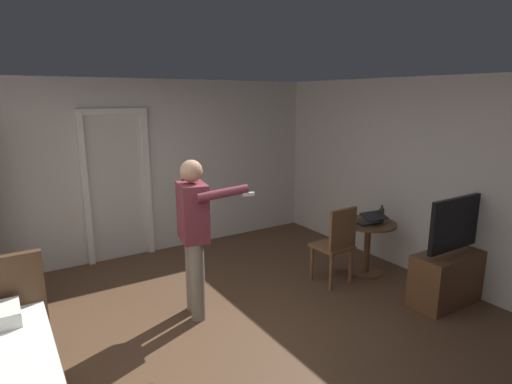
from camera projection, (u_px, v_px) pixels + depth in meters
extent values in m
plane|color=brown|center=(214.00, 346.00, 3.90)|extent=(6.65, 6.65, 0.00)
cube|color=beige|center=(124.00, 170.00, 5.89)|extent=(6.28, 0.12, 2.53)
cube|color=beige|center=(431.00, 180.00, 5.22)|extent=(0.12, 5.67, 2.53)
cube|color=white|center=(86.00, 192.00, 5.60)|extent=(0.08, 0.08, 2.05)
cube|color=white|center=(147.00, 185.00, 6.04)|extent=(0.08, 0.08, 2.05)
cube|color=white|center=(112.00, 111.00, 5.58)|extent=(0.93, 0.08, 0.08)
cube|color=brown|center=(452.00, 276.00, 4.73)|extent=(1.09, 0.40, 0.59)
cube|color=black|center=(460.00, 222.00, 4.57)|extent=(1.02, 0.05, 0.59)
cube|color=#2880C6|center=(458.00, 222.00, 4.60)|extent=(0.96, 0.01, 0.53)
cylinder|color=brown|center=(367.00, 249.00, 5.45)|extent=(0.08, 0.08, 0.67)
cylinder|color=brown|center=(365.00, 272.00, 5.52)|extent=(0.43, 0.43, 0.03)
cylinder|color=brown|center=(369.00, 223.00, 5.37)|extent=(0.71, 0.71, 0.03)
cube|color=black|center=(367.00, 222.00, 5.35)|extent=(0.34, 0.25, 0.02)
cube|color=black|center=(374.00, 216.00, 5.22)|extent=(0.34, 0.23, 0.07)
cube|color=navy|center=(374.00, 216.00, 5.22)|extent=(0.31, 0.20, 0.05)
cylinder|color=black|center=(381.00, 215.00, 5.35)|extent=(0.06, 0.06, 0.18)
cylinder|color=black|center=(382.00, 207.00, 5.32)|extent=(0.03, 0.03, 0.05)
cylinder|color=brown|center=(331.00, 258.00, 5.45)|extent=(0.04, 0.04, 0.45)
cylinder|color=brown|center=(312.00, 263.00, 5.26)|extent=(0.04, 0.04, 0.45)
cylinder|color=brown|center=(351.00, 266.00, 5.18)|extent=(0.04, 0.04, 0.45)
cylinder|color=brown|center=(331.00, 272.00, 4.99)|extent=(0.04, 0.04, 0.45)
cube|color=brown|center=(332.00, 246.00, 5.16)|extent=(0.44, 0.44, 0.04)
cube|color=brown|center=(343.00, 229.00, 4.97)|extent=(0.42, 0.06, 0.50)
cylinder|color=gray|center=(193.00, 274.00, 4.49)|extent=(0.15, 0.15, 0.84)
cylinder|color=gray|center=(198.00, 282.00, 4.29)|extent=(0.15, 0.15, 0.84)
cube|color=brown|center=(193.00, 212.00, 4.23)|extent=(0.33, 0.43, 0.60)
sphere|color=tan|center=(191.00, 171.00, 4.13)|extent=(0.23, 0.23, 0.23)
cylinder|color=brown|center=(196.00, 196.00, 4.43)|extent=(0.34, 0.15, 0.48)
cylinder|color=brown|center=(223.00, 193.00, 4.08)|extent=(0.53, 0.18, 0.14)
cube|color=white|center=(248.00, 194.00, 4.15)|extent=(0.12, 0.06, 0.04)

